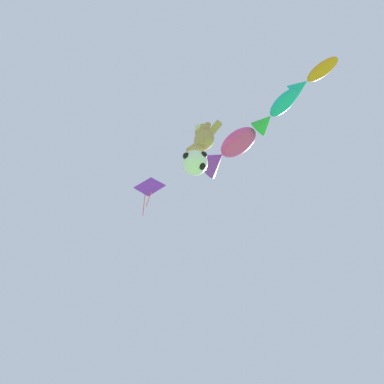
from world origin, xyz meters
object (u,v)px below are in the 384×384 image
(fish_kite_teal, at_px, (274,113))
(fish_kite_tangerine, at_px, (311,78))
(fish_kite_magenta, at_px, (226,152))
(teddy_bear_kite, at_px, (204,137))
(diamond_kite, at_px, (149,188))
(soccer_ball_kite, at_px, (195,163))

(fish_kite_teal, xyz_separation_m, fish_kite_tangerine, (1.69, 0.04, 0.26))
(fish_kite_magenta, bearing_deg, teddy_bear_kite, -86.92)
(diamond_kite, bearing_deg, fish_kite_magenta, 9.68)
(soccer_ball_kite, distance_m, fish_kite_teal, 3.76)
(soccer_ball_kite, bearing_deg, fish_kite_magenta, 74.68)
(teddy_bear_kite, height_order, fish_kite_magenta, fish_kite_magenta)
(soccer_ball_kite, height_order, fish_kite_magenta, fish_kite_magenta)
(fish_kite_teal, height_order, diamond_kite, diamond_kite)
(teddy_bear_kite, xyz_separation_m, diamond_kite, (-3.95, 0.66, 2.01))
(fish_kite_magenta, height_order, diamond_kite, diamond_kite)
(fish_kite_tangerine, bearing_deg, fish_kite_magenta, -177.80)
(teddy_bear_kite, bearing_deg, fish_kite_teal, 33.05)
(teddy_bear_kite, height_order, fish_kite_tangerine, fish_kite_tangerine)
(fish_kite_teal, distance_m, diamond_kite, 6.29)
(fish_kite_tangerine, bearing_deg, soccer_ball_kite, -161.13)
(fish_kite_magenta, xyz_separation_m, fish_kite_tangerine, (3.97, 0.15, 0.29))
(fish_kite_magenta, height_order, fish_kite_tangerine, fish_kite_tangerine)
(fish_kite_teal, bearing_deg, teddy_bear_kite, -146.95)
(teddy_bear_kite, distance_m, fish_kite_teal, 2.78)
(fish_kite_tangerine, bearing_deg, fish_kite_teal, -178.59)
(fish_kite_magenta, distance_m, fish_kite_teal, 2.27)
(teddy_bear_kite, height_order, diamond_kite, diamond_kite)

